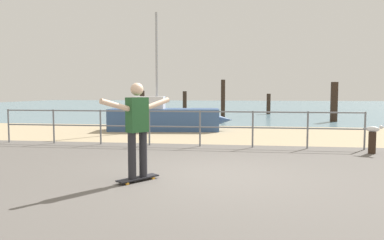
{
  "coord_description": "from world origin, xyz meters",
  "views": [
    {
      "loc": [
        0.64,
        -6.7,
        1.58
      ],
      "look_at": [
        -0.59,
        2.0,
        0.9
      ],
      "focal_mm": 34.07,
      "sensor_mm": 36.0,
      "label": 1
    }
  ],
  "objects": [
    {
      "name": "railing_fence",
      "position": [
        -1.33,
        3.6,
        0.69
      ],
      "size": [
        10.49,
        0.05,
        1.05
      ],
      "color": "slate",
      "rests_on": "ground"
    },
    {
      "name": "skateboard",
      "position": [
        -1.17,
        -0.62,
        0.07
      ],
      "size": [
        0.64,
        0.76,
        0.08
      ],
      "color": "black",
      "rests_on": "ground"
    },
    {
      "name": "ground_plane",
      "position": [
        0.0,
        -1.0,
        0.0
      ],
      "size": [
        24.0,
        10.0,
        0.04
      ],
      "primitive_type": "cube",
      "color": "#605B56",
      "rests_on": "ground"
    },
    {
      "name": "groyne_post_3",
      "position": [
        2.41,
        19.59,
        0.73
      ],
      "size": [
        0.28,
        0.28,
        1.46
      ],
      "primitive_type": "cylinder",
      "color": "#332319",
      "rests_on": "ground"
    },
    {
      "name": "groyne_post_0",
      "position": [
        -6.49,
        18.46,
        0.84
      ],
      "size": [
        0.34,
        0.34,
        1.67
      ],
      "primitive_type": "cylinder",
      "color": "#332319",
      "rests_on": "ground"
    },
    {
      "name": "sailboat",
      "position": [
        -2.38,
        7.78,
        0.52
      ],
      "size": [
        5.04,
        1.87,
        4.75
      ],
      "color": "#335184",
      "rests_on": "ground"
    },
    {
      "name": "groyne_post_1",
      "position": [
        -3.52,
        19.06,
        0.82
      ],
      "size": [
        0.29,
        0.29,
        1.64
      ],
      "primitive_type": "cylinder",
      "color": "#332319",
      "rests_on": "ground"
    },
    {
      "name": "seagull",
      "position": [
        3.9,
        2.98,
        0.65
      ],
      "size": [
        0.46,
        0.26,
        0.18
      ],
      "color": "white",
      "rests_on": "bollard_short"
    },
    {
      "name": "groyne_post_2",
      "position": [
        -0.55,
        14.93,
        1.15
      ],
      "size": [
        0.25,
        0.25,
        2.31
      ],
      "primitive_type": "cylinder",
      "color": "#332319",
      "rests_on": "ground"
    },
    {
      "name": "groyne_post_4",
      "position": [
        5.38,
        13.33,
        1.05
      ],
      "size": [
        0.37,
        0.37,
        2.1
      ],
      "primitive_type": "cylinder",
      "color": "#332319",
      "rests_on": "ground"
    },
    {
      "name": "skateboarder",
      "position": [
        -1.17,
        -0.62,
        1.02
      ],
      "size": [
        0.93,
        1.21,
        1.65
      ],
      "color": "#26262B",
      "rests_on": "skateboard"
    },
    {
      "name": "bollard_short",
      "position": [
        3.88,
        2.98,
        0.29
      ],
      "size": [
        0.18,
        0.18,
        0.57
      ],
      "primitive_type": "cylinder",
      "color": "#332319",
      "rests_on": "ground"
    },
    {
      "name": "sea_surface",
      "position": [
        0.0,
        35.0,
        0.0
      ],
      "size": [
        72.0,
        50.0,
        0.04
      ],
      "primitive_type": "cube",
      "color": "slate",
      "rests_on": "ground"
    },
    {
      "name": "beach_strip",
      "position": [
        0.0,
        7.0,
        0.0
      ],
      "size": [
        24.0,
        6.0,
        0.04
      ],
      "primitive_type": "cube",
      "color": "tan",
      "rests_on": "ground"
    }
  ]
}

